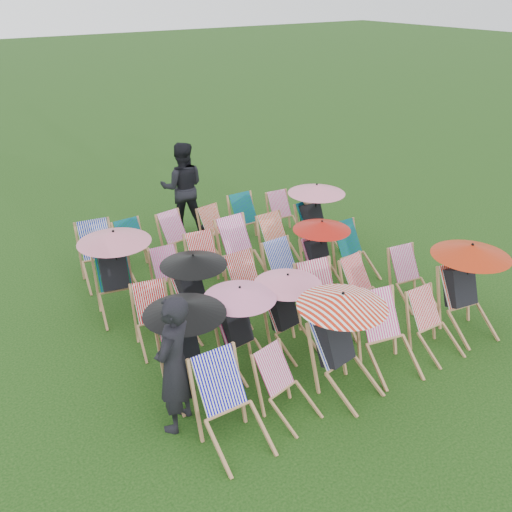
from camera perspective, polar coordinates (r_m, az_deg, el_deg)
ground at (r=9.44m, az=1.12°, el=-5.15°), size 100.00×100.00×0.00m
deckchair_0 at (r=6.69m, az=-2.40°, el=-14.90°), size 0.69×0.96×1.02m
deckchair_1 at (r=7.13m, az=3.17°, el=-12.93°), size 0.69×0.85×0.82m
deckchair_2 at (r=7.42m, az=8.79°, el=-8.49°), size 1.15×1.25×1.37m
deckchair_3 at (r=8.04m, az=13.20°, el=-7.82°), size 0.84×1.04×1.01m
deckchair_4 at (r=8.59m, az=17.50°, el=-6.57°), size 0.59×0.81×0.87m
deckchair_5 at (r=9.11m, az=20.45°, el=-2.95°), size 1.16×1.23×1.37m
deckchair_6 at (r=7.40m, az=-6.95°, el=-9.02°), size 1.06×1.11×1.26m
deckchair_7 at (r=7.81m, az=-1.41°, el=-7.09°), size 1.00×1.06×1.18m
deckchair_8 at (r=8.19m, az=3.35°, el=-5.54°), size 0.97×1.04×1.15m
deckchair_9 at (r=8.62m, az=6.99°, el=-4.68°), size 0.82×1.04×1.03m
deckchair_10 at (r=9.23m, az=11.07°, el=-3.25°), size 0.70×0.90×0.89m
deckchair_11 at (r=9.77m, az=15.39°, el=-2.11°), size 0.68×0.87×0.87m
deckchair_12 at (r=8.44m, az=-10.00°, el=-6.24°), size 0.73×0.90×0.88m
deckchair_13 at (r=8.65m, az=-5.98°, el=-3.58°), size 1.01×1.09×1.20m
deckchair_14 at (r=9.06m, az=-0.46°, el=-3.17°), size 0.62×0.87×0.93m
deckchair_15 at (r=9.50m, az=3.39°, el=-1.73°), size 0.65×0.89×0.94m
deckchair_16 at (r=9.88m, az=6.63°, el=0.27°), size 0.99×1.03×1.17m
deckchair_17 at (r=10.39m, az=9.93°, el=0.43°), size 0.62×0.86×0.93m
deckchair_18 at (r=9.25m, az=-13.83°, el=-1.54°), size 1.15×1.23×1.37m
deckchair_19 at (r=9.56m, az=-8.50°, el=-2.13°), size 0.62×0.82×0.84m
deckchair_20 at (r=9.86m, az=-4.87°, el=-0.77°), size 0.70×0.90×0.91m
deckchair_21 at (r=10.16m, az=-1.27°, el=0.56°), size 0.70×0.96×1.03m
deckchair_22 at (r=10.61m, az=2.49°, el=1.37°), size 0.63×0.86×0.92m
deckchair_23 at (r=11.20m, az=6.18°, el=3.92°), size 1.11×1.20×1.32m
deckchair_24 at (r=10.38m, az=-15.36°, el=0.09°), size 0.80×1.02×1.01m
deckchair_25 at (r=10.62m, az=-11.85°, el=0.75°), size 0.63×0.85×0.90m
deckchair_26 at (r=10.93m, az=-7.59°, el=1.80°), size 0.70×0.88×0.87m
deckchair_27 at (r=11.22m, az=-3.73°, el=2.55°), size 0.67×0.85×0.84m
deckchair_28 at (r=11.54m, az=-0.59°, el=3.56°), size 0.63×0.87×0.94m
deckchair_29 at (r=11.99m, az=2.88°, el=4.15°), size 0.63×0.82×0.84m
person_left at (r=6.76m, az=-8.18°, el=-10.68°), size 0.77×0.73×1.77m
person_rear at (r=12.05m, az=-7.35°, el=6.81°), size 1.16×1.07×1.91m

